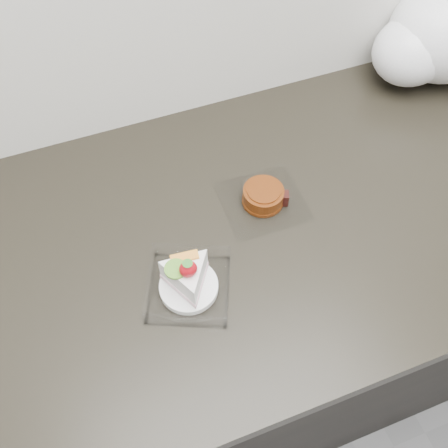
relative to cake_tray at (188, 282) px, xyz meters
The scene contains 4 objects.
counter 0.51m from the cake_tray, 25.93° to the left, with size 2.04×0.64×0.90m.
cake_tray is the anchor object (origin of this frame).
mooncake_wrap 0.22m from the cake_tray, 33.46° to the left, with size 0.15×0.14×0.03m.
plastic_bag 0.74m from the cake_tray, 25.48° to the left, with size 0.36×0.29×0.26m.
Camera 1 is at (-0.25, 1.25, 1.62)m, focal length 40.00 mm.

